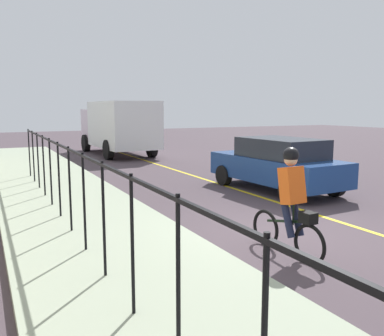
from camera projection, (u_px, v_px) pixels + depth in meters
The scene contains 7 objects.
ground_plane at pixel (285, 233), 8.17m from camera, with size 80.00×80.00×0.00m, color #483B42.
lane_line_centre at pixel (343, 223), 8.88m from camera, with size 36.00×0.12×0.01m, color yellow.
sidewalk at pixel (117, 258), 6.63m from camera, with size 40.00×3.20×0.15m, color #98A48A.
iron_fence at pixel (76, 177), 7.16m from camera, with size 15.59×0.04×1.60m.
cyclist_lead at pixel (291, 203), 6.78m from camera, with size 1.71×0.38×1.83m.
patrol_sedan at pixel (277, 163), 12.26m from camera, with size 4.49×2.11×1.58m.
box_truck_background at pixel (118, 125), 21.76m from camera, with size 6.76×2.65×2.78m.
Camera 1 is at (-6.21, 5.21, 2.44)m, focal length 38.76 mm.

